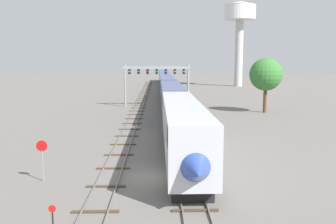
% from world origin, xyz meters
% --- Properties ---
extents(ground_plane, '(400.00, 400.00, 0.00)m').
position_xyz_m(ground_plane, '(0.00, 0.00, 0.00)').
color(ground_plane, slate).
extents(track_main, '(2.60, 200.00, 0.16)m').
position_xyz_m(track_main, '(2.00, 60.00, 0.07)').
color(track_main, slate).
rests_on(track_main, ground).
extents(track_near, '(2.60, 160.00, 0.16)m').
position_xyz_m(track_near, '(-3.50, 40.00, 0.07)').
color(track_near, slate).
rests_on(track_near, ground).
extents(passenger_train, '(3.04, 137.85, 4.80)m').
position_xyz_m(passenger_train, '(2.00, 62.78, 2.61)').
color(passenger_train, silver).
rests_on(passenger_train, ground).
extents(signal_gantry, '(12.10, 0.49, 7.66)m').
position_xyz_m(signal_gantry, '(-0.25, 40.33, 5.69)').
color(signal_gantry, '#999BA0').
rests_on(signal_gantry, ground).
extents(water_tower, '(10.14, 10.14, 27.30)m').
position_xyz_m(water_tower, '(26.50, 92.92, 21.67)').
color(water_tower, beige).
rests_on(water_tower, ground).
extents(switch_stand, '(0.36, 0.24, 1.46)m').
position_xyz_m(switch_stand, '(-5.10, -8.41, 0.52)').
color(switch_stand, black).
rests_on(switch_stand, ground).
extents(stop_sign, '(0.76, 0.08, 2.88)m').
position_xyz_m(stop_sign, '(-8.00, -0.68, 1.87)').
color(stop_sign, gray).
rests_on(stop_sign, ground).
extents(trackside_tree_left, '(5.22, 5.22, 8.75)m').
position_xyz_m(trackside_tree_left, '(17.24, 32.16, 6.10)').
color(trackside_tree_left, brown).
rests_on(trackside_tree_left, ground).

